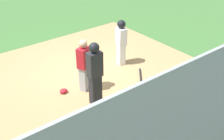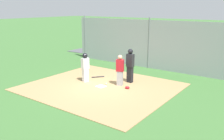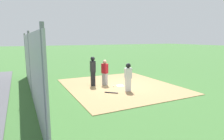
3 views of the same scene
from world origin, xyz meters
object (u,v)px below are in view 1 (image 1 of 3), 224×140
Objects in this scene: catcher at (84,65)px; catcher_mask at (64,91)px; umpire at (95,72)px; baseball at (98,77)px; runner at (121,40)px; baseball_bat at (140,75)px; home_plate at (89,72)px.

catcher_mask is at bearing 46.62° from catcher.
catcher is 0.78m from umpire.
umpire is 1.43m from catcher_mask.
catcher_mask is 1.30m from baseball.
umpire is at bearing 46.90° from runner.
catcher is 1.01× the size of runner.
catcher_mask is (-2.50, -0.36, -0.84)m from runner.
baseball_bat is at bearing -32.55° from baseball.
baseball_bat is 3.15× the size of catcher_mask.
umpire is (-0.14, -0.75, 0.14)m from catcher.
baseball_bat is at bearing -45.43° from home_plate.
umpire is 7.67× the size of catcher_mask.
catcher is at bearing -131.14° from home_plate.
runner is (1.88, 0.59, 0.06)m from catcher.
home_plate is 0.28× the size of runner.
catcher is 0.88× the size of umpire.
baseball_bat is 1.39m from baseball.
home_plate is at bearing -95.30° from baseball_bat.
catcher is 1.97m from runner.
catcher reaches higher than baseball.
catcher is at bearing -8.73° from umpire.
home_plate is 1.52m from runner.
home_plate is at bearing 22.30° from catcher_mask.
baseball is (0.02, -0.46, 0.03)m from home_plate.
runner is 1.51m from baseball.
catcher is 6.74× the size of catcher_mask.
catcher is 2.07m from baseball_bat.
umpire is 2.43m from runner.
catcher is at bearing 30.86° from runner.
runner reaches higher than baseball_bat.
home_plate is 1.69m from baseball_bat.
runner is at bearing -7.89° from home_plate.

